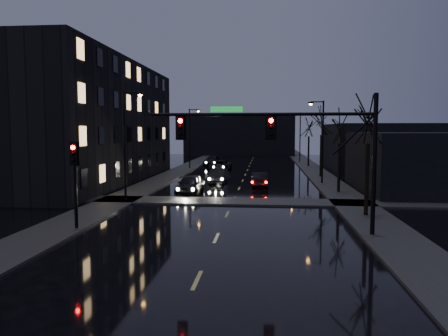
% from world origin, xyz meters
% --- Properties ---
extents(ground, '(160.00, 160.00, 0.00)m').
position_xyz_m(ground, '(0.00, 0.00, 0.00)').
color(ground, black).
rests_on(ground, ground).
extents(sidewalk_left, '(3.00, 140.00, 0.12)m').
position_xyz_m(sidewalk_left, '(-8.50, 35.00, 0.06)').
color(sidewalk_left, '#2D2D2B').
rests_on(sidewalk_left, ground).
extents(sidewalk_right, '(3.00, 140.00, 0.12)m').
position_xyz_m(sidewalk_right, '(8.50, 35.00, 0.06)').
color(sidewalk_right, '#2D2D2B').
rests_on(sidewalk_right, ground).
extents(sidewalk_cross, '(40.00, 3.00, 0.12)m').
position_xyz_m(sidewalk_cross, '(0.00, 18.50, 0.06)').
color(sidewalk_cross, '#2D2D2B').
rests_on(sidewalk_cross, ground).
extents(apartment_block, '(12.00, 30.00, 12.00)m').
position_xyz_m(apartment_block, '(-16.50, 30.00, 6.00)').
color(apartment_block, black).
rests_on(apartment_block, ground).
extents(commercial_right_near, '(10.00, 14.00, 5.00)m').
position_xyz_m(commercial_right_near, '(15.50, 26.00, 2.50)').
color(commercial_right_near, black).
rests_on(commercial_right_near, ground).
extents(commercial_right_far, '(12.00, 18.00, 6.00)m').
position_xyz_m(commercial_right_far, '(17.00, 48.00, 3.00)').
color(commercial_right_far, black).
rests_on(commercial_right_far, ground).
extents(far_block, '(22.00, 10.00, 8.00)m').
position_xyz_m(far_block, '(-3.00, 78.00, 4.00)').
color(far_block, black).
rests_on(far_block, ground).
extents(signal_mast, '(11.11, 0.41, 7.00)m').
position_xyz_m(signal_mast, '(3.85, 9.00, 4.87)').
color(signal_mast, black).
rests_on(signal_mast, ground).
extents(signal_pole_left, '(0.35, 0.41, 4.53)m').
position_xyz_m(signal_pole_left, '(-7.50, 8.99, 3.01)').
color(signal_pole_left, black).
rests_on(signal_pole_left, ground).
extents(tree_near, '(3.52, 3.52, 8.08)m').
position_xyz_m(tree_near, '(8.40, 14.00, 6.22)').
color(tree_near, black).
rests_on(tree_near, ground).
extents(tree_mid_a, '(3.30, 3.30, 7.58)m').
position_xyz_m(tree_mid_a, '(8.40, 24.00, 5.83)').
color(tree_mid_a, black).
rests_on(tree_mid_a, ground).
extents(tree_mid_b, '(3.74, 3.74, 8.59)m').
position_xyz_m(tree_mid_b, '(8.40, 36.00, 6.61)').
color(tree_mid_b, black).
rests_on(tree_mid_b, ground).
extents(tree_far, '(3.43, 3.43, 7.88)m').
position_xyz_m(tree_far, '(8.40, 50.00, 6.06)').
color(tree_far, black).
rests_on(tree_far, ground).
extents(streetlight_l_near, '(1.53, 0.28, 8.00)m').
position_xyz_m(streetlight_l_near, '(-7.58, 18.00, 4.77)').
color(streetlight_l_near, black).
rests_on(streetlight_l_near, ground).
extents(streetlight_l_far, '(1.53, 0.28, 8.00)m').
position_xyz_m(streetlight_l_far, '(-7.58, 45.00, 4.77)').
color(streetlight_l_far, black).
rests_on(streetlight_l_far, ground).
extents(streetlight_r_mid, '(1.53, 0.28, 8.00)m').
position_xyz_m(streetlight_r_mid, '(7.58, 30.00, 4.77)').
color(streetlight_r_mid, black).
rests_on(streetlight_r_mid, ground).
extents(streetlight_r_far, '(1.53, 0.28, 8.00)m').
position_xyz_m(streetlight_r_far, '(7.58, 58.00, 4.77)').
color(streetlight_r_far, black).
rests_on(streetlight_r_far, ground).
extents(oncoming_car_a, '(2.12, 4.63, 1.54)m').
position_xyz_m(oncoming_car_a, '(-3.82, 22.53, 0.77)').
color(oncoming_car_a, black).
rests_on(oncoming_car_a, ground).
extents(oncoming_car_b, '(1.59, 4.40, 1.44)m').
position_xyz_m(oncoming_car_b, '(-2.28, 29.70, 0.72)').
color(oncoming_car_b, black).
rests_on(oncoming_car_b, ground).
extents(oncoming_car_c, '(2.79, 4.96, 1.31)m').
position_xyz_m(oncoming_car_c, '(-3.45, 42.97, 0.65)').
color(oncoming_car_c, black).
rests_on(oncoming_car_c, ground).
extents(oncoming_car_d, '(2.36, 4.98, 1.40)m').
position_xyz_m(oncoming_car_d, '(-5.39, 49.96, 0.70)').
color(oncoming_car_d, black).
rests_on(oncoming_car_d, ground).
extents(lead_car, '(1.62, 4.13, 1.34)m').
position_xyz_m(lead_car, '(1.80, 27.15, 0.67)').
color(lead_car, black).
rests_on(lead_car, ground).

